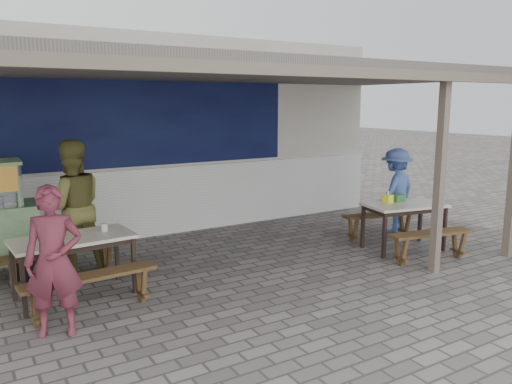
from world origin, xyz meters
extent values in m
plane|color=slate|center=(0.00, 0.00, 0.00)|extent=(60.00, 60.00, 0.00)
cube|color=silver|center=(0.00, 3.60, 1.75)|extent=(9.00, 1.20, 3.50)
cube|color=white|center=(0.00, 2.97, 0.60)|extent=(9.00, 0.10, 1.20)
cube|color=#0F1B47|center=(-0.20, 2.98, 2.05)|extent=(5.00, 0.03, 1.60)
cube|color=#584F4B|center=(0.00, 1.00, 2.75)|extent=(9.00, 4.20, 0.12)
cube|color=#6B5C50|center=(0.00, -1.05, 2.65)|extent=(9.00, 0.12, 0.12)
cube|color=#6B5C50|center=(2.35, -0.90, 1.35)|extent=(0.11, 0.11, 2.70)
cube|color=white|center=(-2.12, 0.73, 0.73)|extent=(1.43, 0.82, 0.04)
cube|color=black|center=(-2.12, 0.73, 0.67)|extent=(1.32, 0.71, 0.06)
cube|color=black|center=(-2.72, 0.39, 0.35)|extent=(0.05, 0.05, 0.71)
cube|color=black|center=(-1.46, 0.48, 0.35)|extent=(0.05, 0.05, 0.71)
cube|color=black|center=(-2.77, 0.98, 0.35)|extent=(0.05, 0.05, 0.71)
cube|color=black|center=(-1.51, 1.07, 0.35)|extent=(0.05, 0.05, 0.71)
cube|color=brown|center=(-2.07, 0.15, 0.43)|extent=(1.50, 0.39, 0.04)
cube|color=brown|center=(-2.66, 0.10, 0.21)|extent=(0.07, 0.28, 0.41)
cube|color=brown|center=(-1.48, 0.19, 0.21)|extent=(0.07, 0.28, 0.41)
cube|color=brown|center=(-2.16, 1.32, 0.43)|extent=(1.50, 0.39, 0.04)
cube|color=brown|center=(-2.75, 1.27, 0.21)|extent=(0.07, 0.28, 0.41)
cube|color=brown|center=(-1.57, 1.36, 0.21)|extent=(0.07, 0.28, 0.41)
cube|color=white|center=(2.80, 0.08, 0.73)|extent=(1.35, 0.94, 0.04)
cube|color=black|center=(2.80, 0.08, 0.67)|extent=(1.23, 0.82, 0.06)
cube|color=black|center=(2.19, -0.10, 0.35)|extent=(0.05, 0.05, 0.71)
cube|color=black|center=(3.29, -0.31, 0.35)|extent=(0.05, 0.05, 0.71)
cube|color=black|center=(2.30, 0.48, 0.35)|extent=(0.05, 0.05, 0.71)
cube|color=black|center=(3.40, 0.27, 0.35)|extent=(0.05, 0.05, 0.71)
cube|color=brown|center=(2.67, -0.56, 0.43)|extent=(1.36, 0.53, 0.04)
cube|color=brown|center=(2.16, -0.46, 0.21)|extent=(0.10, 0.28, 0.41)
cube|color=brown|center=(3.18, -0.66, 0.21)|extent=(0.10, 0.28, 0.41)
cube|color=brown|center=(2.92, 0.73, 0.43)|extent=(1.36, 0.53, 0.04)
cube|color=brown|center=(2.41, 0.83, 0.21)|extent=(0.10, 0.28, 0.41)
cube|color=brown|center=(3.43, 0.63, 0.21)|extent=(0.10, 0.28, 0.41)
cylinder|color=black|center=(-2.48, 1.46, 0.28)|extent=(0.57, 0.07, 0.57)
cylinder|color=black|center=(-2.21, 1.84, 0.96)|extent=(0.71, 0.07, 0.04)
imported|color=maroon|center=(-2.48, -0.19, 0.77)|extent=(0.65, 0.52, 1.54)
imported|color=brown|center=(-1.93, 1.66, 0.92)|extent=(0.90, 0.70, 1.84)
imported|color=#4C6BB5|center=(3.53, 0.97, 0.76)|extent=(1.10, 0.80, 1.52)
cube|color=#F5FB29|center=(2.62, 0.28, 0.82)|extent=(0.15, 0.15, 0.13)
cube|color=#32703B|center=(2.83, 0.24, 0.81)|extent=(0.18, 0.12, 0.12)
cylinder|color=silver|center=(-1.72, 0.82, 0.80)|extent=(0.08, 0.08, 0.09)
imported|color=white|center=(-2.34, 0.74, 0.77)|extent=(0.22, 0.22, 0.04)
camera|label=1|loc=(-3.22, -5.30, 2.33)|focal=35.00mm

